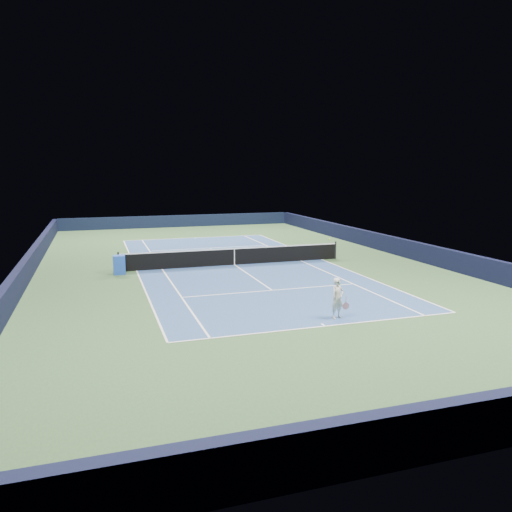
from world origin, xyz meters
name	(u,v)px	position (x,y,z in m)	size (l,w,h in m)	color
ground	(234,265)	(0.00, 0.00, 0.00)	(40.00, 40.00, 0.00)	#314F2B
wall_far	(178,221)	(0.00, 19.82, 0.55)	(22.00, 0.35, 1.10)	black
wall_near	(501,419)	(0.00, -19.82, 0.55)	(22.00, 0.35, 1.10)	black
wall_right	(398,246)	(10.82, 0.00, 0.55)	(0.35, 40.00, 1.10)	black
wall_left	(28,267)	(-10.82, 0.00, 0.55)	(0.35, 40.00, 1.10)	black
court_surface	(234,265)	(0.00, 0.00, 0.00)	(10.97, 23.77, 0.01)	navy
baseline_far	(195,238)	(0.00, 11.88, 0.01)	(10.97, 0.08, 0.00)	white
baseline_near	(325,326)	(0.00, -11.88, 0.01)	(10.97, 0.08, 0.00)	white
sideline_doubles_right	(322,259)	(5.49, 0.00, 0.01)	(0.08, 23.77, 0.00)	white
sideline_doubles_left	(137,271)	(-5.49, 0.00, 0.01)	(0.08, 23.77, 0.00)	white
sideline_singles_right	(301,261)	(4.12, 0.00, 0.01)	(0.08, 23.77, 0.00)	white
sideline_singles_left	(162,269)	(-4.12, 0.00, 0.01)	(0.08, 23.77, 0.00)	white
service_line_far	(210,248)	(0.00, 6.40, 0.01)	(8.23, 0.08, 0.00)	white
service_line_near	(272,290)	(0.00, -6.40, 0.01)	(8.23, 0.08, 0.00)	white
center_service_line	(234,265)	(0.00, 0.00, 0.01)	(0.08, 12.80, 0.00)	white
center_mark_far	(195,238)	(0.00, 11.73, 0.01)	(0.08, 0.30, 0.00)	white
center_mark_near	(323,325)	(0.00, -11.73, 0.01)	(0.08, 0.30, 0.00)	white
tennis_net	(234,256)	(0.00, 0.00, 0.50)	(12.90, 0.10, 1.07)	black
sponsor_cube	(119,265)	(-6.40, -0.59, 0.49)	(0.63, 0.55, 0.99)	blue
tennis_player	(338,298)	(0.84, -11.15, 0.76)	(0.77, 1.29, 2.83)	silver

